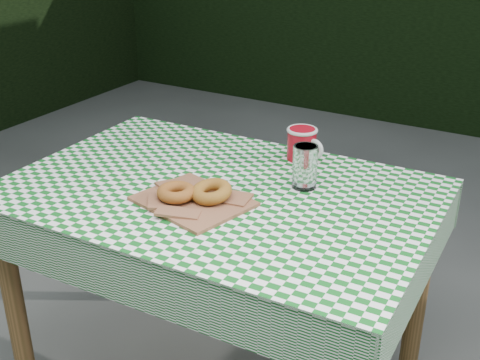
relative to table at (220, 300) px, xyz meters
name	(u,v)px	position (x,y,z in m)	size (l,w,h in m)	color
table	(220,300)	(0.00, 0.00, 0.00)	(1.17, 0.78, 0.75)	brown
tablecloth	(218,190)	(0.00, 0.00, 0.38)	(1.19, 0.80, 0.01)	#0D5718
paper_bag	(193,200)	(-0.01, -0.11, 0.39)	(0.28, 0.23, 0.02)	#925D3F
bagel_front	(176,192)	(-0.05, -0.13, 0.41)	(0.10, 0.10, 0.03)	#9B5220
bagel_back	(211,192)	(0.03, -0.08, 0.41)	(0.11, 0.11, 0.04)	#92621E
coffee_mug	(302,144)	(0.11, 0.32, 0.43)	(0.18, 0.18, 0.10)	#A50A18
drinking_glass	(305,167)	(0.21, 0.13, 0.44)	(0.07, 0.07, 0.13)	white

